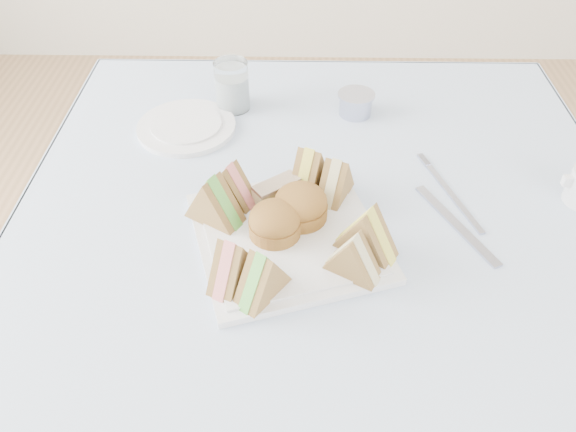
{
  "coord_description": "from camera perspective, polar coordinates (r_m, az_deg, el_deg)",
  "views": [
    {
      "loc": [
        -0.05,
        -0.69,
        1.37
      ],
      "look_at": [
        -0.06,
        -0.07,
        0.8
      ],
      "focal_mm": 35.0,
      "sensor_mm": 36.0,
      "label": 1
    }
  ],
  "objects": [
    {
      "name": "floor",
      "position": [
        1.53,
        2.34,
        -20.41
      ],
      "size": [
        4.0,
        4.0,
        0.0
      ],
      "primitive_type": "plane",
      "color": "#9E7751",
      "rests_on": "ground"
    },
    {
      "name": "table",
      "position": [
        1.21,
        2.84,
        -12.5
      ],
      "size": [
        0.9,
        0.9,
        0.74
      ],
      "primitive_type": "cube",
      "color": "brown",
      "rests_on": "floor"
    },
    {
      "name": "tablecloth",
      "position": [
        0.93,
        3.61,
        0.69
      ],
      "size": [
        1.02,
        1.02,
        0.01
      ],
      "primitive_type": "cube",
      "color": "silver",
      "rests_on": "table"
    },
    {
      "name": "serving_plate",
      "position": [
        0.87,
        -0.0,
        -2.13
      ],
      "size": [
        0.34,
        0.34,
        0.01
      ],
      "primitive_type": "cube",
      "rotation": [
        0.0,
        0.0,
        0.3
      ],
      "color": "silver",
      "rests_on": "tablecloth"
    },
    {
      "name": "sandwich_fl_a",
      "position": [
        0.78,
        -5.73,
        -4.58
      ],
      "size": [
        0.07,
        0.09,
        0.08
      ],
      "primitive_type": null,
      "rotation": [
        0.0,
        0.0,
        1.12
      ],
      "color": "olive",
      "rests_on": "serving_plate"
    },
    {
      "name": "sandwich_fl_b",
      "position": [
        0.76,
        -2.63,
        -5.87
      ],
      "size": [
        0.08,
        0.09,
        0.08
      ],
      "primitive_type": null,
      "rotation": [
        0.0,
        0.0,
        0.93
      ],
      "color": "olive",
      "rests_on": "serving_plate"
    },
    {
      "name": "sandwich_fr_a",
      "position": [
        0.82,
        8.04,
        -1.48
      ],
      "size": [
        0.1,
        0.09,
        0.08
      ],
      "primitive_type": null,
      "rotation": [
        0.0,
        0.0,
        -0.56
      ],
      "color": "olive",
      "rests_on": "serving_plate"
    },
    {
      "name": "sandwich_fr_b",
      "position": [
        0.79,
        6.65,
        -3.92
      ],
      "size": [
        0.09,
        0.07,
        0.07
      ],
      "primitive_type": null,
      "rotation": [
        0.0,
        0.0,
        -0.53
      ],
      "color": "olive",
      "rests_on": "serving_plate"
    },
    {
      "name": "sandwich_bl_a",
      "position": [
        0.87,
        -7.58,
        1.74
      ],
      "size": [
        0.1,
        0.09,
        0.08
      ],
      "primitive_type": null,
      "rotation": [
        0.0,
        0.0,
        2.59
      ],
      "color": "olive",
      "rests_on": "serving_plate"
    },
    {
      "name": "sandwich_bl_b",
      "position": [
        0.9,
        -5.82,
        3.33
      ],
      "size": [
        0.09,
        0.08,
        0.08
      ],
      "primitive_type": null,
      "rotation": [
        0.0,
        0.0,
        2.63
      ],
      "color": "olive",
      "rests_on": "serving_plate"
    },
    {
      "name": "sandwich_br_a",
      "position": [
        0.91,
        4.89,
        3.87
      ],
      "size": [
        0.07,
        0.09,
        0.07
      ],
      "primitive_type": null,
      "rotation": [
        0.0,
        0.0,
        -1.99
      ],
      "color": "olive",
      "rests_on": "serving_plate"
    },
    {
      "name": "sandwich_br_b",
      "position": [
        0.93,
        2.15,
        4.87
      ],
      "size": [
        0.07,
        0.1,
        0.08
      ],
      "primitive_type": null,
      "rotation": [
        0.0,
        0.0,
        -2.0
      ],
      "color": "olive",
      "rests_on": "serving_plate"
    },
    {
      "name": "scone_left",
      "position": [
        0.85,
        -1.36,
        -0.58
      ],
      "size": [
        0.09,
        0.09,
        0.05
      ],
      "primitive_type": "cylinder",
      "rotation": [
        0.0,
        0.0,
        0.14
      ],
      "color": "#A6722C",
      "rests_on": "serving_plate"
    },
    {
      "name": "scone_right",
      "position": [
        0.87,
        1.3,
        1.15
      ],
      "size": [
        0.12,
        0.12,
        0.06
      ],
      "primitive_type": "cylinder",
      "rotation": [
        0.0,
        0.0,
        0.67
      ],
      "color": "#A6722C",
      "rests_on": "serving_plate"
    },
    {
      "name": "pastry_slice",
      "position": [
        0.91,
        -1.18,
        2.54
      ],
      "size": [
        0.08,
        0.07,
        0.04
      ],
      "primitive_type": "cube",
      "rotation": [
        0.0,
        0.0,
        0.64
      ],
      "color": "#C8B98D",
      "rests_on": "serving_plate"
    },
    {
      "name": "side_plate",
      "position": [
        1.12,
        -10.27,
        8.89
      ],
      "size": [
        0.21,
        0.21,
        0.01
      ],
      "primitive_type": "cylinder",
      "rotation": [
        0.0,
        0.0,
        -0.08
      ],
      "color": "silver",
      "rests_on": "tablecloth"
    },
    {
      "name": "water_glass",
      "position": [
        1.16,
        -5.71,
        13.04
      ],
      "size": [
        0.08,
        0.08,
        0.1
      ],
      "primitive_type": "cylinder",
      "rotation": [
        0.0,
        0.0,
        -0.2
      ],
      "color": "white",
      "rests_on": "tablecloth"
    },
    {
      "name": "tea_strainer",
      "position": [
        1.15,
        6.88,
        11.16
      ],
      "size": [
        0.1,
        0.1,
        0.04
      ],
      "primitive_type": "cylinder",
      "rotation": [
        0.0,
        0.0,
        0.42
      ],
      "color": "#A8AAC2",
      "rests_on": "tablecloth"
    },
    {
      "name": "knife",
      "position": [
        0.94,
        16.69,
        -0.81
      ],
      "size": [
        0.1,
        0.19,
        0.0
      ],
      "primitive_type": "cube",
      "rotation": [
        0.0,
        0.0,
        0.46
      ],
      "color": "#A8AAC2",
      "rests_on": "tablecloth"
    },
    {
      "name": "fork",
      "position": [
        0.98,
        16.47,
        1.82
      ],
      "size": [
        0.07,
        0.18,
        0.0
      ],
      "primitive_type": "cube",
      "rotation": [
        0.0,
        0.0,
        0.31
      ],
      "color": "#A8AAC2",
      "rests_on": "tablecloth"
    }
  ]
}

